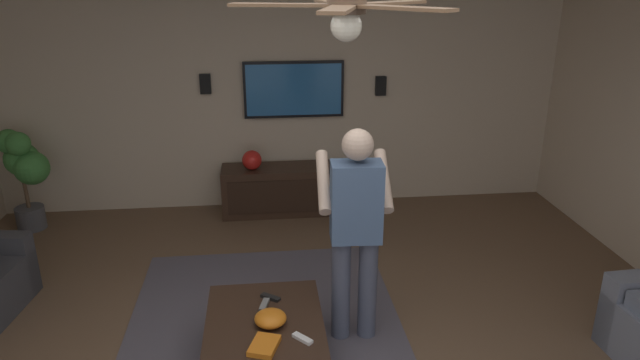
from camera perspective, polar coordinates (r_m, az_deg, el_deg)
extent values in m
cube|color=#C6B299|center=(6.51, -3.95, 9.23)|extent=(0.10, 6.64, 2.77)
cube|color=#514C56|center=(4.35, -5.52, -16.82)|extent=(3.12, 2.15, 0.01)
cube|color=#332116|center=(3.99, -5.64, -14.60)|extent=(1.00, 0.80, 0.10)
cylinder|color=#332116|center=(4.46, -1.41, -13.45)|extent=(0.07, 0.07, 0.30)
cylinder|color=#332116|center=(4.46, -9.87, -13.75)|extent=(0.07, 0.07, 0.30)
cube|color=black|center=(4.13, -5.52, -17.45)|extent=(0.88, 0.68, 0.03)
cube|color=#332116|center=(6.51, -2.38, -0.91)|extent=(0.44, 1.70, 0.55)
cube|color=black|center=(6.30, -2.24, -1.65)|extent=(0.01, 1.56, 0.39)
cube|color=black|center=(6.43, -2.67, 9.16)|extent=(0.05, 1.13, 0.64)
cube|color=#2964A4|center=(6.41, -2.66, 9.11)|extent=(0.01, 1.07, 0.58)
cylinder|color=#4C5166|center=(4.29, 4.84, -10.88)|extent=(0.14, 0.14, 0.82)
cylinder|color=#4C5166|center=(4.26, 2.13, -11.00)|extent=(0.14, 0.14, 0.82)
cube|color=slate|center=(3.96, 3.70, -2.24)|extent=(0.24, 0.37, 0.58)
sphere|color=beige|center=(3.82, 3.85, 3.60)|extent=(0.22, 0.22, 0.22)
cylinder|color=beige|center=(4.12, 6.46, -0.05)|extent=(0.48, 0.11, 0.37)
cylinder|color=beige|center=(4.07, 0.35, -0.18)|extent=(0.48, 0.11, 0.37)
cube|color=white|center=(4.31, 3.08, -0.44)|extent=(0.04, 0.05, 0.16)
cylinder|color=#4C4C51|center=(6.88, -27.25, -3.43)|extent=(0.30, 0.30, 0.25)
cylinder|color=brown|center=(6.76, -27.70, -0.85)|extent=(0.04, 0.04, 0.41)
sphere|color=#3D7F38|center=(6.67, -29.03, 3.44)|extent=(0.26, 0.26, 0.26)
sphere|color=#3D7F38|center=(6.54, -28.29, 3.26)|extent=(0.25, 0.25, 0.25)
sphere|color=#3D7F38|center=(6.74, -27.99, 1.87)|extent=(0.36, 0.36, 0.36)
sphere|color=#3D7F38|center=(6.64, -27.19, 1.10)|extent=(0.36, 0.36, 0.36)
ellipsoid|color=orange|center=(3.89, -5.05, -13.80)|extent=(0.22, 0.22, 0.10)
cube|color=white|center=(3.76, -1.79, -15.77)|extent=(0.14, 0.13, 0.02)
cube|color=black|center=(4.18, -5.04, -11.77)|extent=(0.12, 0.15, 0.02)
cube|color=slate|center=(4.10, -5.67, -12.48)|extent=(0.16, 0.08, 0.02)
cube|color=orange|center=(3.70, -5.67, -16.36)|extent=(0.26, 0.22, 0.04)
sphere|color=red|center=(6.33, -6.92, 2.02)|extent=(0.22, 0.22, 0.22)
cube|color=black|center=(6.58, 6.18, 9.47)|extent=(0.06, 0.12, 0.22)
cube|color=black|center=(6.44, -11.55, 9.53)|extent=(0.06, 0.12, 0.22)
cylinder|color=#4C3828|center=(2.94, 2.70, 17.26)|extent=(0.20, 0.20, 0.08)
sphere|color=silver|center=(2.95, 2.67, 15.32)|extent=(0.16, 0.16, 0.16)
cube|color=brown|center=(3.26, 1.38, 17.56)|extent=(0.57, 0.16, 0.02)
cube|color=brown|center=(2.99, -3.69, 17.29)|extent=(0.26, 0.57, 0.02)
cube|color=brown|center=(2.63, 1.94, 16.92)|extent=(0.57, 0.26, 0.02)
cube|color=brown|center=(2.75, 8.02, 16.89)|extent=(0.50, 0.46, 0.02)
cube|color=brown|center=(3.19, 6.80, 17.37)|extent=(0.44, 0.51, 0.02)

